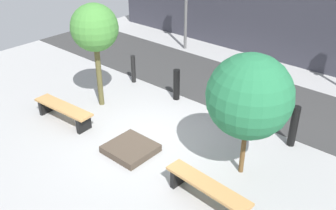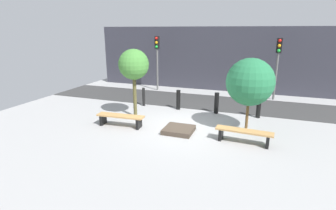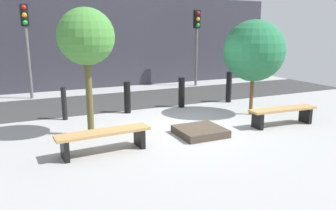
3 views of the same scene
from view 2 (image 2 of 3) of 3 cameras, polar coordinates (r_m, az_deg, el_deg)
The scene contains 14 objects.
ground_plane at distance 10.74m, azimuth 3.39°, elevation -4.69°, with size 18.00×18.00×0.00m, color #9C9C9C.
road_strip at distance 14.45m, azimuth 7.98°, elevation 0.70°, with size 18.00×3.10×0.01m, color #353535.
building_facade at distance 17.28m, azimuth 10.59°, elevation 9.83°, with size 16.20×0.50×3.99m, color #33333D.
bench_left at distance 10.82m, azimuth -10.29°, elevation -2.83°, with size 1.99×0.57×0.48m.
bench_right at distance 9.46m, azimuth 16.20°, elevation -6.01°, with size 1.96×0.53×0.48m.
planter_bed at distance 10.14m, azimuth 2.36°, elevation -5.42°, with size 1.10×1.06×0.18m, color #463A2F.
tree_behind_left_bench at distance 11.50m, azimuth -7.48°, elevation 8.62°, with size 1.32×1.32×3.03m.
tree_behind_right_bench at distance 10.30m, azimuth 17.43°, elevation 4.78°, with size 1.80×1.80×2.82m.
bollard_far_left at distance 13.54m, azimuth -5.31°, elevation 1.78°, with size 0.15×0.15×0.94m, color black.
bollard_left at distance 12.87m, azimuth 2.27°, elevation 1.14°, with size 0.20×0.20×0.97m, color black.
bollard_center at distance 12.45m, azimuth 10.51°, elevation 0.40°, with size 0.21×0.21×0.99m, color black.
bollard_right at distance 12.29m, azimuth 19.15°, elevation -0.20°, with size 0.19×0.19×1.09m, color black.
traffic_light_west at distance 16.81m, azimuth -2.40°, elevation 11.20°, with size 0.28×0.27×3.42m.
traffic_light_mid_west at distance 15.58m, azimuth 22.80°, elevation 9.48°, with size 0.28×0.27×3.38m.
Camera 2 is at (2.83, -9.64, 3.81)m, focal length 28.00 mm.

